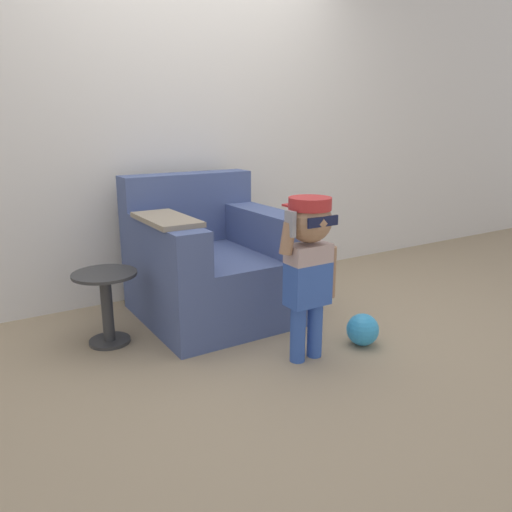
# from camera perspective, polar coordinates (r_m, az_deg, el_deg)

# --- Properties ---
(ground_plane) EXTENTS (10.00, 10.00, 0.00)m
(ground_plane) POSITION_cam_1_polar(r_m,az_deg,el_deg) (3.35, -1.14, -7.27)
(ground_plane) COLOR #998466
(wall_back) EXTENTS (10.00, 0.05, 2.60)m
(wall_back) POSITION_cam_1_polar(r_m,az_deg,el_deg) (3.83, -7.82, 15.33)
(wall_back) COLOR silver
(wall_back) RESTS_ON ground_plane
(armchair) EXTENTS (0.96, 0.99, 0.93)m
(armchair) POSITION_cam_1_polar(r_m,az_deg,el_deg) (3.36, -5.18, -0.99)
(armchair) COLOR #475684
(armchair) RESTS_ON ground_plane
(person_child) EXTENTS (0.37, 0.28, 0.90)m
(person_child) POSITION_cam_1_polar(r_m,az_deg,el_deg) (2.64, 6.06, 0.25)
(person_child) COLOR #3356AD
(person_child) RESTS_ON ground_plane
(side_table) EXTENTS (0.37, 0.37, 0.44)m
(side_table) POSITION_cam_1_polar(r_m,az_deg,el_deg) (3.05, -16.71, -4.90)
(side_table) COLOR #333333
(side_table) RESTS_ON ground_plane
(toy_ball) EXTENTS (0.19, 0.19, 0.19)m
(toy_ball) POSITION_cam_1_polar(r_m,az_deg,el_deg) (3.03, 12.09, -8.22)
(toy_ball) COLOR #3399D1
(toy_ball) RESTS_ON ground_plane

